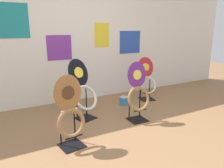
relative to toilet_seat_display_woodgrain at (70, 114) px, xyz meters
The scene contains 7 objects.
ground_plane 0.86m from the toilet_seat_display_woodgrain, 31.26° to the right, with size 14.00×14.00×0.00m, color #8E6642.
wall_back 2.03m from the toilet_seat_display_woodgrain, 69.57° to the left, with size 8.00×0.07×2.60m.
toilet_seat_display_woodgrain is the anchor object (origin of this frame).
toilet_seat_display_jazz_black 0.89m from the toilet_seat_display_woodgrain, 58.95° to the left, with size 0.50×0.49×0.96m.
toilet_seat_display_purple_note 1.20m from the toilet_seat_display_woodgrain, 12.67° to the left, with size 0.39×0.29×0.93m.
toilet_seat_display_crimson_swirl 2.23m from the toilet_seat_display_woodgrain, 28.83° to the left, with size 0.41×0.39×0.85m.
paint_can 1.73m from the toilet_seat_display_woodgrain, 36.13° to the left, with size 0.18×0.18×0.15m.
Camera 1 is at (-1.35, -2.00, 1.43)m, focal length 35.00 mm.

